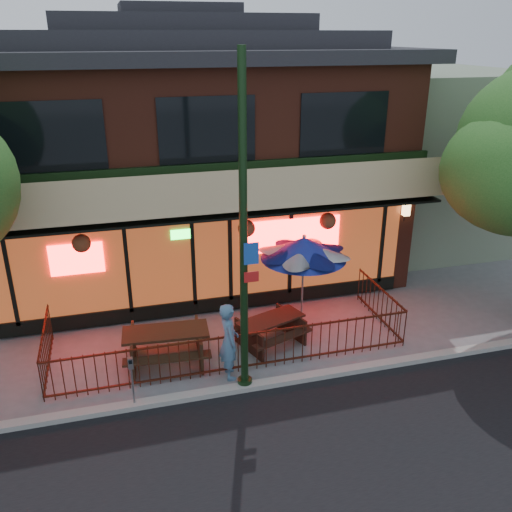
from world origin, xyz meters
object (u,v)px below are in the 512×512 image
at_px(street_light, 244,254).
at_px(picnic_table_right, 271,327).
at_px(patio_umbrella, 304,248).
at_px(pedestrian, 229,341).
at_px(picnic_table_left, 166,342).
at_px(parking_meter_near, 132,374).

height_order(street_light, picnic_table_right, street_light).
relative_size(patio_umbrella, pedestrian, 1.38).
bearing_deg(patio_umbrella, picnic_table_left, -165.30).
bearing_deg(picnic_table_left, parking_meter_near, -119.59).
distance_m(street_light, picnic_table_left, 3.33).
height_order(picnic_table_left, picnic_table_right, picnic_table_left).
distance_m(picnic_table_left, patio_umbrella, 4.12).
bearing_deg(parking_meter_near, pedestrian, 15.13).
distance_m(picnic_table_right, parking_meter_near, 3.82).
bearing_deg(street_light, picnic_table_right, 56.20).
height_order(patio_umbrella, pedestrian, patio_umbrella).
bearing_deg(parking_meter_near, patio_umbrella, 28.56).
xyz_separation_m(picnic_table_left, patio_umbrella, (3.68, 0.97, 1.58)).
xyz_separation_m(street_light, picnic_table_left, (-1.52, 1.43, -2.60)).
distance_m(picnic_table_right, pedestrian, 1.73).
relative_size(street_light, pedestrian, 3.87).
xyz_separation_m(picnic_table_right, parking_meter_near, (-3.43, -1.65, 0.34)).
relative_size(street_light, parking_meter_near, 5.87).
bearing_deg(pedestrian, picnic_table_left, 53.47).
bearing_deg(street_light, patio_umbrella, 47.90).
distance_m(patio_umbrella, pedestrian, 3.29).
distance_m(picnic_table_left, pedestrian, 1.63).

